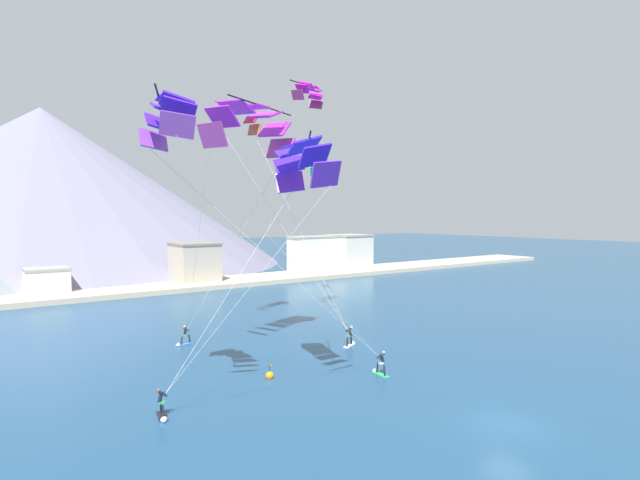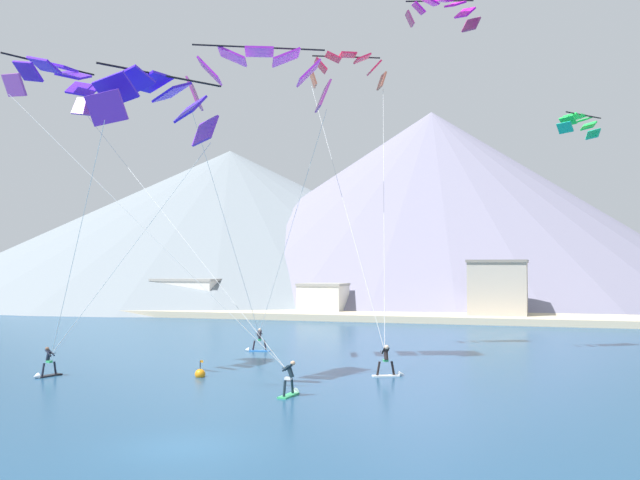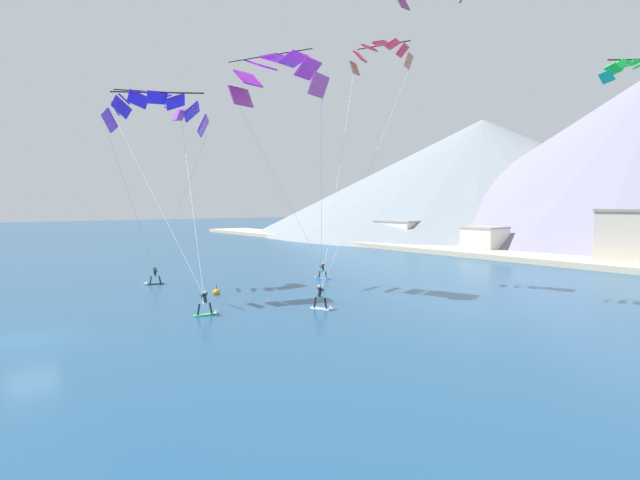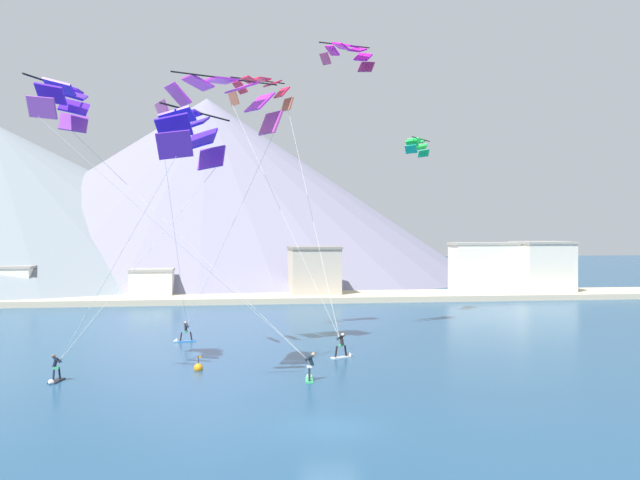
% 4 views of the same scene
% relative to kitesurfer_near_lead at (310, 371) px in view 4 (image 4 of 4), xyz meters
% --- Properties ---
extents(ground_plane, '(400.00, 400.00, 0.00)m').
position_rel_kitesurfer_near_lead_xyz_m(ground_plane, '(-0.34, -9.92, -0.49)').
color(ground_plane, navy).
extents(kitesurfer_near_lead, '(0.63, 1.77, 1.70)m').
position_rel_kitesurfer_near_lead_xyz_m(kitesurfer_near_lead, '(0.00, 0.00, 0.00)').
color(kitesurfer_near_lead, '#33B266').
rests_on(kitesurfer_near_lead, ground).
extents(kitesurfer_near_trail, '(1.78, 0.85, 1.65)m').
position_rel_kitesurfer_near_lead_xyz_m(kitesurfer_near_trail, '(-7.98, 15.27, -0.04)').
color(kitesurfer_near_trail, '#337FDB').
rests_on(kitesurfer_near_trail, ground).
extents(kitesurfer_mid_center, '(1.73, 1.14, 1.78)m').
position_rel_kitesurfer_near_lead_xyz_m(kitesurfer_mid_center, '(3.16, 6.90, 0.05)').
color(kitesurfer_mid_center, white).
rests_on(kitesurfer_mid_center, ground).
extents(kitesurfer_far_left, '(0.72, 1.78, 1.64)m').
position_rel_kitesurfer_near_lead_xyz_m(kitesurfer_far_left, '(-14.39, 1.33, -0.05)').
color(kitesurfer_far_left, black).
rests_on(kitesurfer_far_left, ground).
extents(parafoil_kite_near_lead, '(15.16, 6.31, 15.64)m').
position_rel_kitesurfer_near_lead_xyz_m(parafoil_kite_near_lead, '(-13.76, 1.21, 15.35)').
color(parafoil_kite_near_lead, purple).
extents(parafoil_kite_near_trail, '(8.74, 9.25, 17.73)m').
position_rel_kitesurfer_near_lead_xyz_m(parafoil_kite_near_trail, '(-5.11, 8.62, 17.12)').
color(parafoil_kite_near_trail, '#AE3999').
extents(parafoil_kite_mid_center, '(7.41, 11.76, 19.50)m').
position_rel_kitesurfer_near_lead_xyz_m(parafoil_kite_mid_center, '(-1.79, 16.92, 19.30)').
color(parafoil_kite_mid_center, '#B85E45').
extents(parafoil_kite_far_left, '(9.63, 7.33, 13.95)m').
position_rel_kitesurfer_near_lead_xyz_m(parafoil_kite_far_left, '(-6.80, -0.59, 13.47)').
color(parafoil_kite_far_left, purple).
extents(parafoil_kite_distant_high_outer, '(3.44, 4.48, 1.65)m').
position_rel_kitesurfer_near_lead_xyz_m(parafoil_kite_distant_high_outer, '(13.91, 27.17, 16.48)').
color(parafoil_kite_distant_high_outer, '#12AD87').
extents(parafoil_kite_distant_low_drift, '(4.82, 3.64, 2.06)m').
position_rel_kitesurfer_near_lead_xyz_m(parafoil_kite_distant_low_drift, '(4.97, 15.50, 22.22)').
color(parafoil_kite_distant_low_drift, '#972E69').
extents(race_marker_buoy, '(0.56, 0.56, 1.02)m').
position_rel_kitesurfer_near_lead_xyz_m(race_marker_buoy, '(-6.44, 3.68, -0.33)').
color(race_marker_buoy, orange).
rests_on(race_marker_buoy, ground).
extents(shoreline_strip, '(180.00, 10.00, 0.70)m').
position_rel_kitesurfer_near_lead_xyz_m(shoreline_strip, '(-0.34, 47.03, -0.14)').
color(shoreline_strip, beige).
rests_on(shoreline_strip, ground).
extents(shore_building_harbour_front, '(5.33, 4.97, 3.87)m').
position_rel_kitesurfer_near_lead_xyz_m(shore_building_harbour_front, '(-13.59, 49.77, 1.46)').
color(shore_building_harbour_front, silver).
rests_on(shore_building_harbour_front, ground).
extents(shore_building_promenade_mid, '(8.59, 5.96, 4.29)m').
position_rel_kitesurfer_near_lead_xyz_m(shore_building_promenade_mid, '(-32.11, 51.80, 1.67)').
color(shore_building_promenade_mid, silver).
rests_on(shore_building_promenade_mid, ground).
extents(shore_building_quay_east, '(8.94, 4.47, 7.03)m').
position_rel_kitesurfer_near_lead_xyz_m(shore_building_quay_east, '(29.27, 49.29, 3.04)').
color(shore_building_quay_east, silver).
rests_on(shore_building_quay_east, ground).
extents(shore_building_quay_west, '(6.32, 7.16, 6.58)m').
position_rel_kitesurfer_near_lead_xyz_m(shore_building_quay_west, '(6.57, 48.93, 2.81)').
color(shore_building_quay_west, '#B7AD9E').
rests_on(shore_building_quay_west, ground).
extents(shore_building_old_town, '(6.79, 6.75, 7.18)m').
position_rel_kitesurfer_near_lead_xyz_m(shore_building_old_town, '(36.76, 48.07, 3.11)').
color(shore_building_old_town, silver).
rests_on(shore_building_old_town, ground).
extents(mountain_peak_central_summit, '(102.41, 102.41, 34.19)m').
position_rel_kitesurfer_near_lead_xyz_m(mountain_peak_central_summit, '(-7.81, 99.20, 16.61)').
color(mountain_peak_central_summit, gray).
rests_on(mountain_peak_central_summit, ground).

